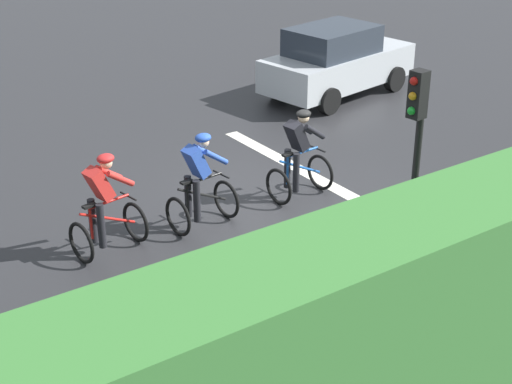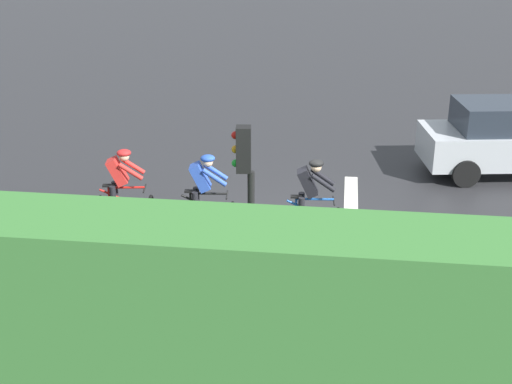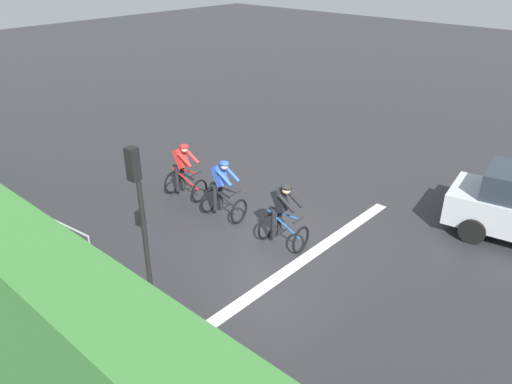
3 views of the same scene
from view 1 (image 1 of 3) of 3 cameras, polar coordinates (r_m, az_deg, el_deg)
ground_plane at (r=14.19m, az=2.16°, el=-0.69°), size 80.00×80.00×0.00m
sidewalk_kerb at (r=9.93m, az=9.86°, el=-13.26°), size 2.80×25.38×0.12m
hedge_wall at (r=8.44m, az=16.32°, el=-9.06°), size 1.10×25.38×3.14m
road_marking_stop_line at (r=14.82m, az=5.60°, el=0.39°), size 7.00×0.30×0.01m
cyclist_lead at (r=12.38m, az=-10.96°, el=-1.09°), size 0.84×1.17×1.66m
cyclist_second at (r=12.99m, az=-4.10°, el=0.60°), size 0.79×1.14×1.66m
cyclist_mid at (r=14.05m, az=3.14°, el=2.58°), size 0.76×1.13×1.66m
car_silver at (r=19.81m, az=5.88°, el=9.46°), size 2.37×4.32×1.76m
traffic_light_near_crossing at (r=10.70m, az=11.49°, el=2.96°), size 0.22×0.31×3.34m
pedestrian_railing_kerbside at (r=9.25m, az=-0.81°, el=-10.55°), size 0.40×3.15×1.03m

